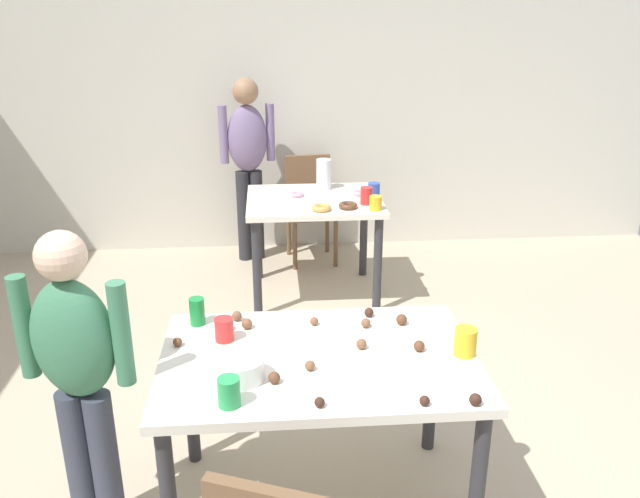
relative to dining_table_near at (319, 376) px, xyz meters
name	(u,v)px	position (x,y,z in m)	size (l,w,h in m)	color
ground_plane	(335,485)	(0.08, 0.12, -0.66)	(6.40, 6.40, 0.00)	tan
wall_back	(298,98)	(0.08, 3.32, 0.64)	(6.40, 0.10, 2.60)	beige
dining_table_near	(319,376)	(0.00, 0.00, 0.00)	(1.26, 0.83, 0.75)	silver
dining_table_far	(314,214)	(0.14, 2.20, -0.02)	(0.95, 0.80, 0.75)	silver
chair_far_table	(310,202)	(0.16, 2.95, -0.16)	(0.44, 0.44, 0.87)	brown
person_girl_near	(78,369)	(-0.91, -0.08, 0.13)	(0.45, 0.27, 1.33)	#383D4C
person_adult_far	(248,154)	(-0.34, 2.97, 0.25)	(0.46, 0.26, 1.51)	#28282D
mixing_bowl	(243,369)	(-0.30, -0.15, 0.14)	(0.16, 0.16, 0.09)	white
soda_can	(197,311)	(-0.51, 0.32, 0.15)	(0.07, 0.07, 0.12)	#198438
fork_near	(457,376)	(0.51, -0.20, 0.10)	(0.17, 0.02, 0.01)	silver
cup_near_0	(224,329)	(-0.38, 0.16, 0.14)	(0.08, 0.08, 0.10)	red
cup_near_1	(229,392)	(-0.34, -0.31, 0.15)	(0.08, 0.08, 0.11)	green
cup_near_2	(465,342)	(0.58, -0.03, 0.15)	(0.09, 0.09, 0.11)	yellow
cake_ball_0	(320,402)	(-0.02, -0.35, 0.11)	(0.04, 0.04, 0.04)	#3D2319
cake_ball_1	(369,312)	(0.25, 0.33, 0.11)	(0.04, 0.04, 0.04)	#3D2319
cake_ball_2	(419,346)	(0.41, 0.01, 0.12)	(0.05, 0.05, 0.05)	brown
cake_ball_3	(475,399)	(0.52, -0.38, 0.12)	(0.04, 0.04, 0.04)	#3D2319
cake_ball_4	(247,324)	(-0.29, 0.26, 0.12)	(0.05, 0.05, 0.05)	brown
cake_ball_5	(402,320)	(0.38, 0.24, 0.12)	(0.05, 0.05, 0.05)	brown
cake_ball_6	(274,378)	(-0.18, -0.18, 0.12)	(0.05, 0.05, 0.05)	brown
cake_ball_7	(314,321)	(0.00, 0.26, 0.11)	(0.04, 0.04, 0.04)	brown
cake_ball_8	(228,325)	(-0.37, 0.25, 0.12)	(0.05, 0.05, 0.05)	brown
cake_ball_9	(361,344)	(0.18, 0.04, 0.11)	(0.04, 0.04, 0.04)	brown
cake_ball_10	(178,342)	(-0.57, 0.13, 0.11)	(0.04, 0.04, 0.04)	brown
cake_ball_11	(237,316)	(-0.34, 0.34, 0.12)	(0.04, 0.04, 0.04)	brown
cake_ball_12	(425,401)	(0.34, -0.37, 0.11)	(0.04, 0.04, 0.04)	#3D2319
cake_ball_13	(310,366)	(-0.04, -0.10, 0.11)	(0.04, 0.04, 0.04)	brown
cake_ball_14	(366,323)	(0.22, 0.23, 0.11)	(0.04, 0.04, 0.04)	brown
pitcher_far	(324,174)	(0.23, 2.44, 0.21)	(0.11, 0.11, 0.23)	white
cup_far_0	(376,203)	(0.54, 1.89, 0.14)	(0.08, 0.08, 0.10)	yellow
cup_far_1	(374,191)	(0.57, 2.16, 0.15)	(0.09, 0.09, 0.11)	#3351B2
cup_far_2	(366,196)	(0.49, 2.03, 0.15)	(0.08, 0.08, 0.12)	red
donut_far_0	(348,206)	(0.35, 1.94, 0.11)	(0.13, 0.13, 0.04)	brown
donut_far_1	(297,194)	(0.02, 2.26, 0.11)	(0.10, 0.10, 0.03)	pink
donut_far_2	(360,193)	(0.48, 2.26, 0.11)	(0.10, 0.10, 0.03)	pink
donut_far_3	(321,208)	(0.17, 1.91, 0.11)	(0.13, 0.13, 0.04)	gold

